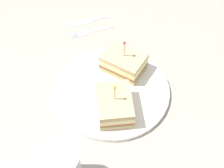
{
  "coord_description": "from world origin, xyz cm",
  "views": [
    {
      "loc": [
        -41.94,
        -25.06,
        65.22
      ],
      "look_at": [
        0.0,
        0.0,
        3.09
      ],
      "focal_mm": 54.79,
      "sensor_mm": 36.0,
      "label": 1
    }
  ],
  "objects_px": {
    "sandwich_half_front": "(115,105)",
    "knife": "(86,21)",
    "plate": "(112,91)",
    "fork": "(87,32)",
    "sandwich_half_back": "(124,62)"
  },
  "relations": [
    {
      "from": "sandwich_half_back",
      "to": "knife",
      "type": "bearing_deg",
      "value": 59.72
    },
    {
      "from": "sandwich_half_back",
      "to": "plate",
      "type": "bearing_deg",
      "value": -172.79
    },
    {
      "from": "plate",
      "to": "sandwich_half_front",
      "type": "xyz_separation_m",
      "value": [
        -0.05,
        -0.04,
        0.03
      ]
    },
    {
      "from": "sandwich_half_front",
      "to": "knife",
      "type": "xyz_separation_m",
      "value": [
        0.23,
        0.23,
        -0.03
      ]
    },
    {
      "from": "sandwich_half_back",
      "to": "fork",
      "type": "xyz_separation_m",
      "value": [
        0.07,
        0.15,
        -0.03
      ]
    },
    {
      "from": "fork",
      "to": "knife",
      "type": "bearing_deg",
      "value": 38.64
    },
    {
      "from": "plate",
      "to": "fork",
      "type": "bearing_deg",
      "value": 49.14
    },
    {
      "from": "fork",
      "to": "sandwich_half_back",
      "type": "bearing_deg",
      "value": -114.9
    },
    {
      "from": "sandwich_half_back",
      "to": "fork",
      "type": "bearing_deg",
      "value": 65.1
    },
    {
      "from": "plate",
      "to": "fork",
      "type": "xyz_separation_m",
      "value": [
        0.14,
        0.16,
        -0.0
      ]
    },
    {
      "from": "sandwich_half_front",
      "to": "knife",
      "type": "bearing_deg",
      "value": 45.24
    },
    {
      "from": "fork",
      "to": "knife",
      "type": "xyz_separation_m",
      "value": [
        0.03,
        0.03,
        0.0
      ]
    },
    {
      "from": "sandwich_half_front",
      "to": "sandwich_half_back",
      "type": "height_order",
      "value": "sandwich_half_back"
    },
    {
      "from": "plate",
      "to": "sandwich_half_front",
      "type": "height_order",
      "value": "sandwich_half_front"
    },
    {
      "from": "plate",
      "to": "knife",
      "type": "height_order",
      "value": "plate"
    }
  ]
}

